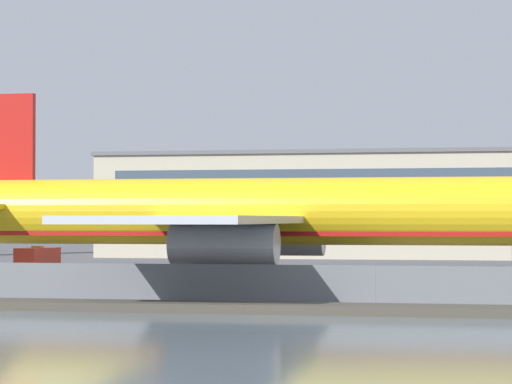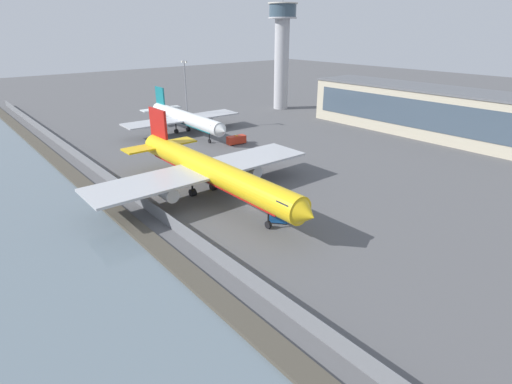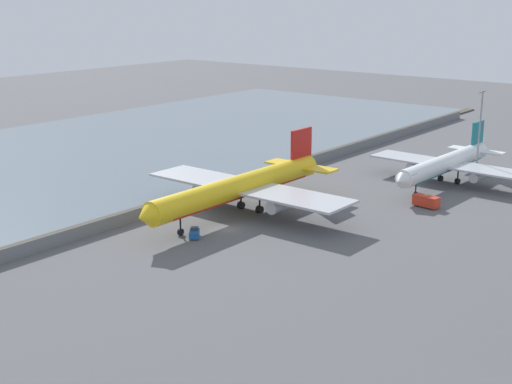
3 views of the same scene
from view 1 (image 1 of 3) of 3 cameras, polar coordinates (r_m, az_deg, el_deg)
name	(u,v)px [view 1 (image 1 of 3)]	position (r m, az deg, el deg)	size (l,w,h in m)	color
ground_plane	(400,291)	(83.68, 6.77, -4.66)	(500.00, 500.00, 0.00)	#565659
shoreline_seawall	(366,310)	(63.30, 5.21, -5.53)	(320.00, 3.00, 0.50)	#474238
perimeter_fence	(375,287)	(67.71, 5.63, -4.46)	(280.00, 0.10, 2.37)	slate
cargo_jet_yellow	(257,214)	(80.98, 0.04, -1.06)	(51.15, 43.98, 13.80)	yellow
baggage_tug	(505,281)	(82.10, 11.63, -4.15)	(3.50, 3.25, 1.80)	#19519E
ops_van	(38,259)	(113.40, -10.21, -3.12)	(2.68, 5.41, 2.48)	red
terminal_building	(386,205)	(156.53, 6.13, -0.60)	(73.66, 17.67, 13.57)	#BCB299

